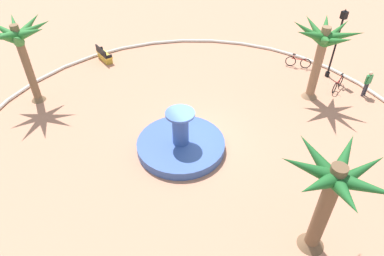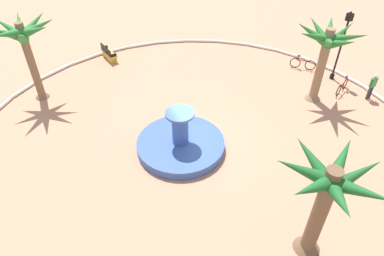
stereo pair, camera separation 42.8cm
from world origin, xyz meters
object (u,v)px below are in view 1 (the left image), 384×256
Objects in this scene: lamppost at (337,39)px; person_cyclist_helmet at (368,82)px; palm_tree_mid_plaza at (323,44)px; palm_tree_by_curb at (331,189)px; fountain at (181,144)px; bicycle_by_lamppost at (298,62)px; bench_north at (104,56)px; bicycle_red_frame at (338,84)px; palm_tree_near_fountain at (19,41)px.

person_cyclist_helmet is (-2.74, -0.27, -1.69)m from lamppost.
palm_tree_by_curb is at bearing 137.90° from palm_tree_mid_plaza.
bicycle_by_lamppost is at bearing -70.67° from fountain.
palm_tree_mid_plaza is (7.74, -6.99, 0.24)m from palm_tree_by_curb.
bench_north is 15.72m from bicycle_red_frame.
fountain is at bearing 93.94° from palm_tree_mid_plaza.
bicycle_red_frame is (0.44, -11.07, 0.07)m from fountain.
bicycle_by_lamppost is (-4.01, -16.45, -3.38)m from palm_tree_near_fountain.
lamppost reaches higher than fountain.
lamppost is 2.70× the size of person_cyclist_helmet.
palm_tree_near_fountain is 1.10× the size of palm_tree_by_curb.
palm_tree_near_fountain is at bearing 63.98° from palm_tree_mid_plaza.
lamppost reaches higher than bicycle_by_lamppost.
fountain is at bearing 109.33° from bicycle_by_lamppost.
palm_tree_near_fountain is 3.09× the size of bicycle_red_frame.
bicycle_by_lamppost is (3.33, 0.30, 0.00)m from bicycle_red_frame.
palm_tree_mid_plaza reaches higher than bench_north.
lamppost reaches higher than bicycle_red_frame.
palm_tree_by_curb is at bearing 141.18° from bicycle_by_lamppost.
bench_north is (10.19, 9.75, -3.10)m from palm_tree_mid_plaza.
palm_tree_by_curb is at bearing -164.34° from fountain.
person_cyclist_helmet is at bearing -165.27° from bicycle_by_lamppost.
fountain is 3.46× the size of bicycle_by_lamppost.
bench_north is 1.04× the size of bicycle_red_frame.
bench_north is (10.81, 0.76, 0.03)m from fountain.
palm_tree_by_curb is 13.28m from lamppost.
lamppost is at bearing -108.65° from palm_tree_near_fountain.
lamppost is (9.03, -9.71, -0.58)m from palm_tree_by_curb.
palm_tree_by_curb is 2.80× the size of bicycle_red_frame.
lamppost reaches higher than palm_tree_by_curb.
person_cyclist_helmet is (6.29, -9.98, -2.27)m from palm_tree_by_curb.
fountain reaches higher than bicycle_by_lamppost.
palm_tree_by_curb reaches higher than bicycle_red_frame.
fountain is 11.08m from bicycle_red_frame.
lamppost is at bearing -125.51° from bench_north.
palm_tree_near_fountain is 18.40m from lamppost.
bicycle_red_frame is at bearing -94.83° from palm_tree_mid_plaza.
bicycle_by_lamppost is (10.90, -8.77, -2.82)m from palm_tree_by_curb.
bicycle_red_frame is 3.35m from bicycle_by_lamppost.
person_cyclist_helmet is at bearing -144.56° from bicycle_red_frame.
person_cyclist_helmet is at bearing -174.48° from lamppost.
bicycle_by_lamppost is at bearing -38.82° from palm_tree_by_curb.
person_cyclist_helmet is (-4.60, -1.21, 0.55)m from bicycle_by_lamppost.
lamppost is at bearing -47.08° from palm_tree_by_curb.
palm_tree_near_fountain is at bearing 121.46° from bench_north.
palm_tree_by_curb reaches higher than person_cyclist_helmet.
palm_tree_mid_plaza is 2.92× the size of bicycle_red_frame.
fountain is at bearing 15.66° from palm_tree_by_curb.
person_cyclist_helmet reaches higher than bench_north.
palm_tree_mid_plaza is at bearing -116.02° from palm_tree_near_fountain.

